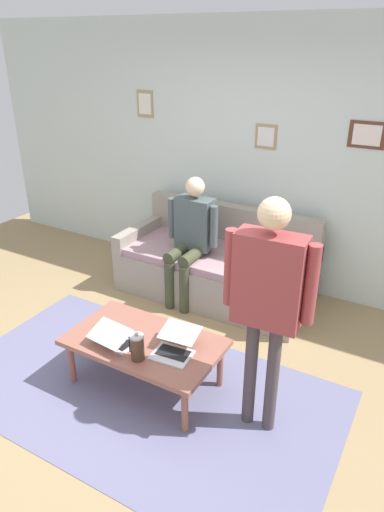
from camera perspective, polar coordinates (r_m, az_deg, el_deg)
name	(u,v)px	position (r m, az deg, el deg)	size (l,w,h in m)	color
ground_plane	(138,387)	(3.79, -6.64, -15.75)	(7.68, 7.68, 0.00)	#9A8057
area_rug	(139,390)	(3.75, -6.56, -16.14)	(3.03, 1.68, 0.01)	slate
back_wall	(257,159)	(4.92, 7.99, 11.83)	(7.04, 0.11, 2.70)	silver
couch	(217,267)	(4.85, 3.08, -1.35)	(1.97, 0.91, 0.88)	gray
coffee_table	(144,345)	(3.59, -5.91, -10.83)	(1.17, 0.68, 0.41)	#93594A
laptop_left	(115,338)	(3.54, -9.55, -9.97)	(0.34, 0.31, 0.15)	silver
laptop_center	(175,347)	(3.40, -2.14, -11.15)	(0.31, 0.38, 0.14)	silver
french_press	(137,347)	(3.32, -6.78, -11.10)	(0.12, 0.10, 0.23)	#4C3323
person_standing	(268,291)	(2.87, 9.38, -4.34)	(0.59, 0.21, 1.68)	#483E43
person_seated	(191,233)	(4.57, -0.14, 2.81)	(0.55, 0.51, 1.28)	#3E432C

